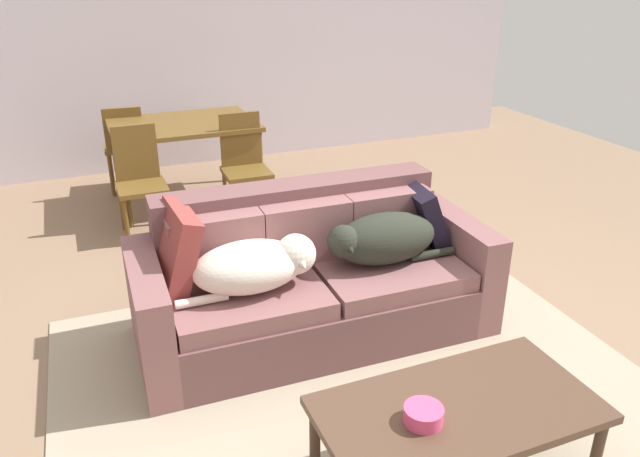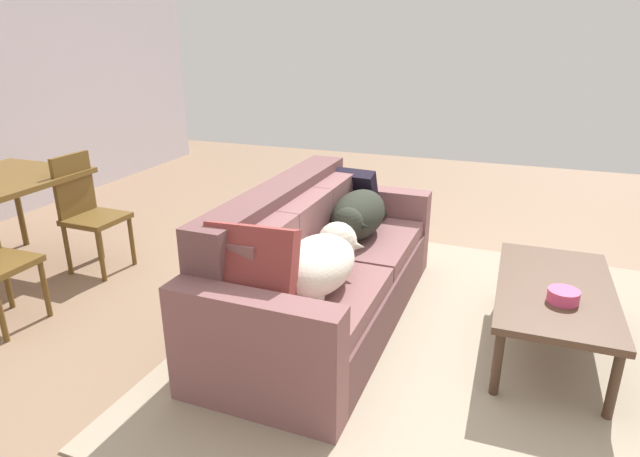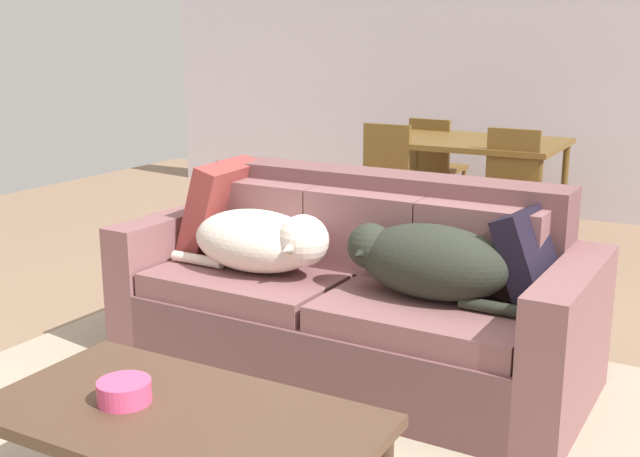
% 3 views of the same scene
% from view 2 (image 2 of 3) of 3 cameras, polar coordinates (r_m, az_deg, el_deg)
% --- Properties ---
extents(ground_plane, '(10.00, 10.00, 0.00)m').
position_cam_2_polar(ground_plane, '(3.66, 3.98, -9.35)').
color(ground_plane, '#8C6E55').
extents(area_rug, '(3.27, 3.27, 0.01)m').
position_cam_2_polar(area_rug, '(3.46, 15.05, -11.84)').
color(area_rug, tan).
rests_on(area_rug, ground).
extents(couch, '(2.18, 0.96, 0.89)m').
position_cam_2_polar(couch, '(3.48, -0.21, -4.59)').
color(couch, brown).
rests_on(couch, ground).
extents(dog_on_left_cushion, '(0.82, 0.40, 0.30)m').
position_cam_2_polar(dog_on_left_cushion, '(2.98, 0.11, -3.48)').
color(dog_on_left_cushion, silver).
rests_on(dog_on_left_cushion, couch).
extents(dog_on_right_cushion, '(0.83, 0.35, 0.32)m').
position_cam_2_polar(dog_on_right_cushion, '(3.69, 4.02, 1.41)').
color(dog_on_right_cushion, '#292D24').
rests_on(dog_on_right_cushion, couch).
extents(throw_pillow_by_left_arm, '(0.28, 0.49, 0.49)m').
position_cam_2_polar(throw_pillow_by_left_arm, '(2.70, -7.59, -4.74)').
color(throw_pillow_by_left_arm, brown).
rests_on(throw_pillow_by_left_arm, couch).
extents(throw_pillow_by_right_arm, '(0.29, 0.43, 0.42)m').
position_cam_2_polar(throw_pillow_by_right_arm, '(4.10, 3.31, 3.68)').
color(throw_pillow_by_right_arm, black).
rests_on(throw_pillow_by_right_arm, couch).
extents(coffee_table, '(1.22, 0.64, 0.43)m').
position_cam_2_polar(coffee_table, '(3.40, 23.77, -6.30)').
color(coffee_table, '#503728').
rests_on(coffee_table, ground).
extents(bowl_on_coffee_table, '(0.17, 0.17, 0.07)m').
position_cam_2_polar(bowl_on_coffee_table, '(3.20, 24.56, -6.57)').
color(bowl_on_coffee_table, '#EA4C7F').
rests_on(bowl_on_coffee_table, coffee_table).
extents(dining_chair_near_right, '(0.41, 0.41, 0.93)m').
position_cam_2_polar(dining_chair_near_right, '(4.57, -23.60, 1.97)').
color(dining_chair_near_right, brown).
rests_on(dining_chair_near_right, ground).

